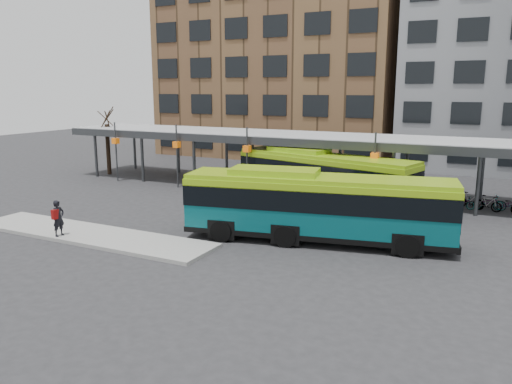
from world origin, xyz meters
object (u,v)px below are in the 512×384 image
object	(u,v)px
tree	(108,147)
bus_rear	(323,175)
pedestrian	(58,218)
bus_front	(316,205)

from	to	relation	value
tree	bus_rear	world-z (taller)	tree
bus_rear	pedestrian	xyz separation A→B (m)	(-9.05, -14.03, -0.71)
tree	pedestrian	xyz separation A→B (m)	(11.51, -16.07, -1.33)
tree	bus_front	size ratio (longest dim) A/B	0.42
bus_front	pedestrian	bearing A→B (deg)	-166.01
bus_front	bus_rear	bearing A→B (deg)	95.84
bus_front	bus_rear	size ratio (longest dim) A/B	1.03
bus_rear	tree	bearing A→B (deg)	-170.28
bus_rear	pedestrian	world-z (taller)	bus_rear
bus_front	bus_rear	distance (m)	8.97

